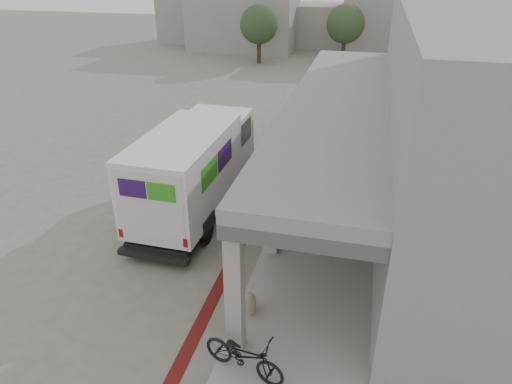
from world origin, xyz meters
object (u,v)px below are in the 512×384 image
(bench, at_px, (375,239))
(bicycle_black, at_px, (244,355))
(utility_cabinet, at_px, (369,238))
(fedex_truck, at_px, (196,167))

(bench, xyz_separation_m, bicycle_black, (-2.70, -5.70, 0.23))
(utility_cabinet, bearing_deg, bicycle_black, -103.83)
(bench, height_order, utility_cabinet, utility_cabinet)
(fedex_truck, bearing_deg, utility_cabinet, -12.40)
(utility_cabinet, height_order, bicycle_black, bicycle_black)
(bench, bearing_deg, fedex_truck, 156.82)
(bicycle_black, bearing_deg, bench, -9.67)
(fedex_truck, xyz_separation_m, utility_cabinet, (6.14, -1.47, -1.10))
(bicycle_black, bearing_deg, utility_cabinet, -9.22)
(fedex_truck, xyz_separation_m, bicycle_black, (3.64, -6.86, -1.07))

